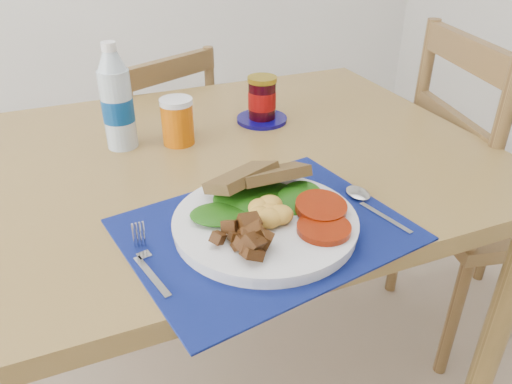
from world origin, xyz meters
TOP-DOWN VIEW (x-y plane):
  - table at (0.00, 0.20)m, footprint 1.40×0.90m
  - chair_far at (0.09, 0.80)m, footprint 0.49×0.48m
  - chair_end at (0.85, 0.15)m, footprint 0.50×0.51m
  - placemat at (0.08, -0.11)m, footprint 0.51×0.43m
  - breakfast_plate at (0.07, -0.11)m, footprint 0.31×0.31m
  - fork at (-0.13, -0.13)m, footprint 0.03×0.16m
  - spoon at (0.28, -0.10)m, footprint 0.04×0.17m
  - water_bottle at (-0.08, 0.32)m, footprint 0.07×0.07m
  - juice_glass at (0.04, 0.29)m, footprint 0.07×0.07m
  - jam_on_saucer at (0.27, 0.33)m, footprint 0.13×0.13m

SIDE VIEW (x-z plane):
  - chair_far at x=0.09m, z-range 0.02..1.03m
  - chair_end at x=0.85m, z-range 0.00..1.17m
  - table at x=0.00m, z-range 0.29..1.04m
  - placemat at x=0.08m, z-range 0.75..0.75m
  - fork at x=-0.13m, z-range 0.75..0.76m
  - spoon at x=0.28m, z-range 0.75..0.76m
  - breakfast_plate at x=0.07m, z-range 0.74..0.81m
  - juice_glass at x=0.04m, z-range 0.75..0.85m
  - jam_on_saucer at x=0.27m, z-range 0.74..0.86m
  - water_bottle at x=-0.08m, z-range 0.74..0.97m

